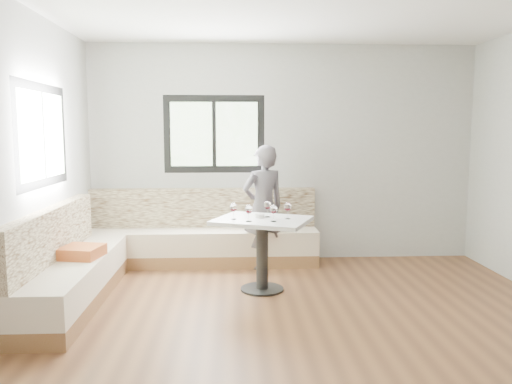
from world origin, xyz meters
TOP-DOWN VIEW (x-y plane):
  - room at (-0.08, 0.08)m, footprint 5.01×5.01m
  - banquette at (-1.59, 1.63)m, footprint 2.90×2.80m
  - table at (-0.36, 1.16)m, footprint 1.15×1.04m
  - person at (-0.29, 2.05)m, footprint 0.66×0.56m
  - olive_ramekin at (-0.38, 1.24)m, footprint 0.10×0.10m
  - wine_glass_a at (-0.66, 1.12)m, footprint 0.08×0.08m
  - wine_glass_b at (-0.50, 0.99)m, footprint 0.08×0.08m
  - wine_glass_c at (-0.25, 0.98)m, footprint 0.08×0.08m
  - wine_glass_d at (-0.29, 1.25)m, footprint 0.08×0.08m
  - wine_glass_e at (-0.09, 1.13)m, footprint 0.08×0.08m

SIDE VIEW (x-z plane):
  - banquette at x=-1.59m, z-range -0.14..0.81m
  - table at x=-0.36m, z-range 0.19..0.97m
  - person at x=-0.29m, z-range 0.00..1.52m
  - olive_ramekin at x=-0.38m, z-range 0.78..0.82m
  - wine_glass_a at x=-0.66m, z-range 0.81..0.99m
  - wine_glass_b at x=-0.50m, z-range 0.81..0.99m
  - wine_glass_c at x=-0.25m, z-range 0.81..0.99m
  - wine_glass_d at x=-0.29m, z-range 0.81..0.99m
  - wine_glass_e at x=-0.09m, z-range 0.81..0.99m
  - room at x=-0.08m, z-range 0.01..2.82m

